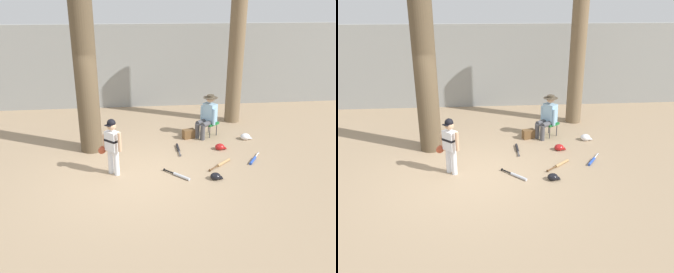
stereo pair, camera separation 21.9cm
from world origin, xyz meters
The scene contains 15 objects.
ground_plane centered at (0.00, 0.00, 0.00)m, with size 60.00×60.00×0.00m, color #9E8466.
concrete_back_wall centered at (0.00, 5.56, 1.44)m, with size 18.00×0.36×2.88m, color gray.
tree_near_player centered at (-1.03, 1.59, 2.75)m, with size 0.93×0.93×6.49m.
tree_behind_spectator centered at (3.24, 3.47, 1.98)m, with size 0.76×0.76×4.74m.
young_ballplayer centered at (-0.42, 0.16, 0.74)m, with size 0.57×0.44×1.31m.
folding_stool centered at (2.24, 2.27, 0.36)m, with size 0.56×0.56×0.41m.
seated_spectator centered at (2.16, 2.21, 0.64)m, with size 0.65×0.60×1.20m.
handbag_beside_stool centered at (1.62, 2.12, 0.13)m, with size 0.34×0.18×0.26m, color brown.
bat_black_composite centered at (1.21, 1.35, 0.03)m, with size 0.07×0.71×0.07m.
bat_blue_youth centered at (2.95, 0.47, 0.03)m, with size 0.46×0.62×0.07m.
bat_wood_tan centered at (2.14, 0.35, 0.03)m, with size 0.65×0.58×0.07m.
bat_aluminum_silver centered at (1.04, -0.16, 0.03)m, with size 0.55×0.58×0.07m.
batting_helmet_white centered at (3.19, 1.86, 0.08)m, with size 0.32×0.25×0.19m.
batting_helmet_red centered at (2.30, 1.24, 0.07)m, with size 0.29×0.22×0.17m.
batting_helmet_black centered at (1.81, -0.34, 0.07)m, with size 0.27×0.21×0.16m.
Camera 1 is at (0.02, -7.08, 3.73)m, focal length 37.89 mm.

